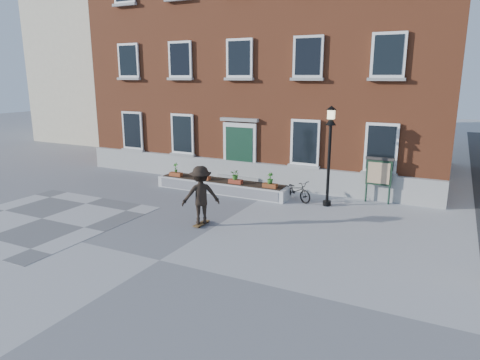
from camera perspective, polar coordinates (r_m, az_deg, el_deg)
The scene contains 9 objects.
ground at distance 12.34m, azimuth -10.68°, elevation -10.48°, with size 100.00×100.00×0.00m, color #9D9DA0.
checker_patch at distance 17.05m, azimuth -24.89°, elevation -4.69°, with size 6.00×6.00×0.01m, color #5C5C5E.
distant_building at distance 38.21m, azimuth -14.65°, elevation 15.44°, with size 10.00×12.00×13.00m, color beige.
bicycle at distance 17.75m, azimuth 7.44°, elevation -1.38°, with size 0.57×1.64×0.86m, color black.
brick_building at distance 24.58m, azimuth 5.51°, elevation 16.61°, with size 18.40×10.85×12.60m.
planter_assembly at distance 18.97m, azimuth -2.39°, elevation -0.70°, with size 6.20×1.12×1.15m.
lamp_post at distance 16.82m, azimuth 11.89°, elevation 4.95°, with size 0.40×0.40×3.93m.
notice_board at distance 17.96m, azimuth 18.04°, elevation 0.96°, with size 1.10×0.16×1.87m.
skateboarder at distance 14.58m, azimuth -5.25°, elevation -2.01°, with size 1.48×1.39×2.08m.
Camera 1 is at (6.99, -8.87, 4.98)m, focal length 32.00 mm.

